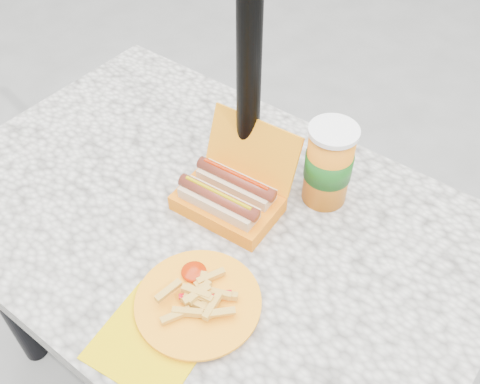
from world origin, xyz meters
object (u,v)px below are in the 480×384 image
Objects in this scene: soda_cup at (328,165)px; fries_plate at (195,304)px; hotdog_box at (229,195)px; umbrella_pole at (249,36)px.

fries_plate is at bearing -96.33° from soda_cup.
soda_cup is (0.04, 0.39, 0.08)m from fries_plate.
fries_plate is (0.10, -0.24, -0.03)m from hotdog_box.
umbrella_pole is 9.77× the size of hotdog_box.
umbrella_pole reaches higher than soda_cup.
soda_cup reaches higher than fries_plate.
hotdog_box is at bearing -72.64° from umbrella_pole.
soda_cup reaches higher than hotdog_box.
fries_plate is at bearing -68.41° from umbrella_pole.
fries_plate is at bearing -70.01° from hotdog_box.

